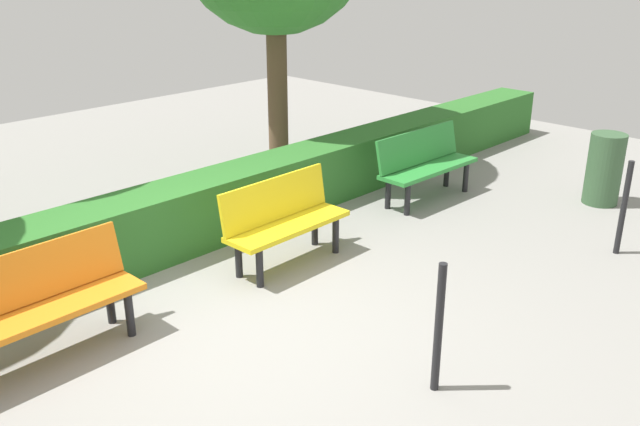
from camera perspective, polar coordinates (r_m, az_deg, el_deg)
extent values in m
plane|color=gray|center=(5.88, -7.10, -9.16)|extent=(16.90, 16.90, 0.00)
cube|color=#2D8C38|center=(8.55, 9.15, 3.73)|extent=(1.51, 0.47, 0.05)
cube|color=#2D8C38|center=(8.59, 8.23, 5.51)|extent=(1.50, 0.18, 0.42)
cylinder|color=black|center=(9.00, 12.13, 2.95)|extent=(0.07, 0.07, 0.39)
cylinder|color=black|center=(9.16, 10.58, 3.40)|extent=(0.07, 0.07, 0.39)
cylinder|color=black|center=(8.09, 7.34, 1.14)|extent=(0.07, 0.07, 0.39)
cylinder|color=black|center=(8.26, 5.73, 1.66)|extent=(0.07, 0.07, 0.39)
cube|color=yellow|center=(6.69, -2.65, -1.08)|extent=(1.36, 0.44, 0.05)
cube|color=yellow|center=(6.74, -3.81, 1.19)|extent=(1.36, 0.12, 0.42)
cylinder|color=black|center=(7.03, 1.32, -1.86)|extent=(0.07, 0.07, 0.39)
cylinder|color=black|center=(7.22, -0.45, -1.22)|extent=(0.07, 0.07, 0.39)
cylinder|color=black|center=(6.36, -5.09, -4.60)|extent=(0.07, 0.07, 0.39)
cylinder|color=black|center=(6.56, -6.84, -3.79)|extent=(0.07, 0.07, 0.39)
cube|color=orange|center=(5.56, -22.30, -7.74)|extent=(1.58, 0.45, 0.05)
cube|color=orange|center=(5.62, -23.48, -4.93)|extent=(1.57, 0.16, 0.42)
cylinder|color=black|center=(5.79, -15.68, -8.16)|extent=(0.07, 0.07, 0.39)
cylinder|color=black|center=(6.02, -17.21, -7.13)|extent=(0.07, 0.07, 0.39)
cube|color=#2D6B28|center=(7.48, -8.56, 0.65)|extent=(12.90, 0.61, 0.70)
cylinder|color=brown|center=(9.49, -3.59, 10.57)|extent=(0.28, 0.28, 2.39)
cylinder|color=black|center=(7.56, 24.11, 0.38)|extent=(0.06, 0.06, 1.00)
cylinder|color=black|center=(4.86, 9.91, -9.51)|extent=(0.06, 0.06, 1.00)
cylinder|color=#385938|center=(9.02, 22.74, 3.43)|extent=(0.42, 0.42, 0.88)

